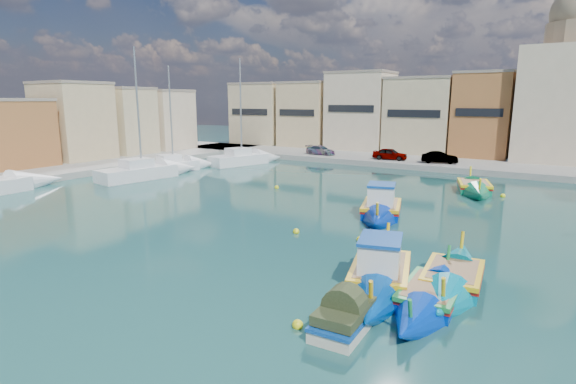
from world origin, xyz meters
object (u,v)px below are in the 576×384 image
Objects in this scene: yacht_north at (253,159)px; yacht_midnorth at (185,165)px; yacht_mid at (158,171)px; yacht_south at (6,185)px; church_block at (572,88)px; luzzu_blue_south at (431,296)px; tender_near at (344,319)px; luzzu_turquoise_cabin at (380,274)px; luzzu_blue_cabin at (381,209)px; luzzu_cyan_south at (453,279)px; luzzu_green at (474,188)px.

yacht_north is 1.10× the size of yacht_midnorth.
yacht_north is 0.98× the size of yacht_mid.
yacht_south reaches higher than yacht_midnorth.
church_block is 2.37× the size of luzzu_blue_south.
tender_near is at bearing -37.34° from yacht_midnorth.
luzzu_blue_south is at bearing -94.44° from church_block.
yacht_south is (-4.73, -11.40, -0.01)m from yacht_mid.
tender_near is 38.70m from yacht_north.
luzzu_turquoise_cabin is 1.23× the size of luzzu_blue_south.
yacht_south is at bearing -162.78° from luzzu_blue_cabin.
luzzu_cyan_south is at bearing -21.60° from yacht_mid.
luzzu_blue_south is 0.65× the size of yacht_south.
church_block reaches higher than yacht_mid.
yacht_north is at bearing 73.53° from yacht_south.
luzzu_green is at bearing 7.72° from yacht_midnorth.
luzzu_turquoise_cabin reaches higher than tender_near.
yacht_midnorth is at bearing 101.19° from yacht_mid.
luzzu_cyan_south is (2.73, -19.98, -0.03)m from luzzu_green.
luzzu_blue_cabin is 23.45m from yacht_mid.
luzzu_blue_cabin is at bearing -6.65° from yacht_mid.
yacht_south is at bearing -106.47° from yacht_north.
yacht_mid is at bearing 158.40° from luzzu_cyan_south.
church_block is 46.69m from tender_near.
yacht_south is (-28.03, -8.69, 0.09)m from luzzu_blue_cabin.
luzzu_blue_cabin is (-3.79, 10.22, 0.01)m from luzzu_turquoise_cabin.
luzzu_blue_south reaches higher than tender_near.
yacht_midnorth is 0.91× the size of yacht_south.
luzzu_cyan_south is (-2.94, -40.29, -8.14)m from church_block.
luzzu_blue_cabin is 0.73× the size of yacht_mid.
yacht_midnorth reaches higher than luzzu_blue_south.
luzzu_turquoise_cabin reaches higher than luzzu_green.
yacht_north reaches higher than yacht_midnorth.
yacht_north is at bearing 170.98° from luzzu_green.
yacht_north is (-21.05, 14.89, 0.10)m from luzzu_blue_cabin.
luzzu_blue_cabin is 1.04× the size of luzzu_green.
church_block is 55.23m from yacht_south.
luzzu_blue_south is at bearing -17.53° from luzzu_turquoise_cabin.
yacht_south is (-6.97, -23.58, -0.01)m from yacht_north.
tender_near is (0.62, -25.41, 0.11)m from luzzu_green.
luzzu_blue_south is at bearing 63.17° from tender_near.
church_block is at bearing 41.27° from yacht_mid.
luzzu_turquoise_cabin is 0.80× the size of yacht_south.
yacht_north reaches higher than luzzu_turquoise_cabin.
luzzu_cyan_south is 0.72× the size of yacht_midnorth.
yacht_south reaches higher than luzzu_cyan_south.
luzzu_green is 25.42m from tender_near.
church_block reaches higher than luzzu_turquoise_cabin.
luzzu_turquoise_cabin is 1.11× the size of luzzu_green.
yacht_mid is (-32.55, -28.57, -7.91)m from church_block.
luzzu_blue_cabin is at bearing 110.35° from luzzu_turquoise_cabin.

